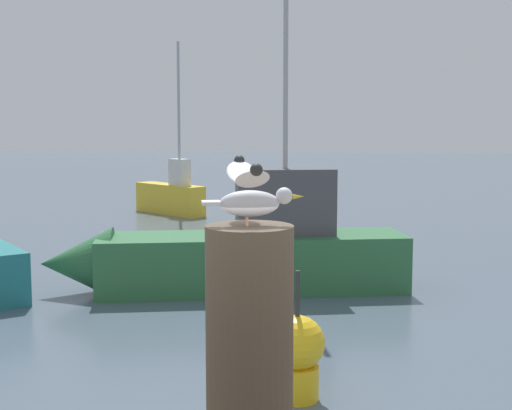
{
  "coord_description": "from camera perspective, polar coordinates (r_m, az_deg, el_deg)",
  "views": [
    {
      "loc": [
        0.37,
        -3.3,
        2.83
      ],
      "look_at": [
        0.07,
        -0.29,
        2.47
      ],
      "focal_mm": 52.06,
      "sensor_mm": 36.0,
      "label": 1
    }
  ],
  "objects": [
    {
      "name": "boat_green",
      "position": [
        12.2,
        -2.27,
        -3.75
      ],
      "size": [
        6.05,
        2.4,
        5.47
      ],
      "color": "#2D6B3D",
      "rests_on": "ground_plane"
    },
    {
      "name": "boat_yellow",
      "position": [
        22.27,
        -6.75,
        0.79
      ],
      "size": [
        2.69,
        2.37,
        5.02
      ],
      "color": "yellow",
      "rests_on": "ground_plane"
    },
    {
      "name": "seagull",
      "position": [
        2.79,
        -0.43,
        0.97
      ],
      "size": [
        0.39,
        0.6,
        0.25
      ],
      "color": "tan",
      "rests_on": "mooring_post"
    },
    {
      "name": "channel_buoy",
      "position": [
        7.61,
        3.19,
        -11.34
      ],
      "size": [
        0.56,
        0.56,
        1.33
      ],
      "color": "yellow",
      "rests_on": "ground_plane"
    },
    {
      "name": "mooring_post",
      "position": [
        2.92,
        -0.5,
        -11.52
      ],
      "size": [
        0.34,
        0.34,
        1.02
      ],
      "primitive_type": "cylinder",
      "color": "#382D23",
      "rests_on": "harbor_quay"
    }
  ]
}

